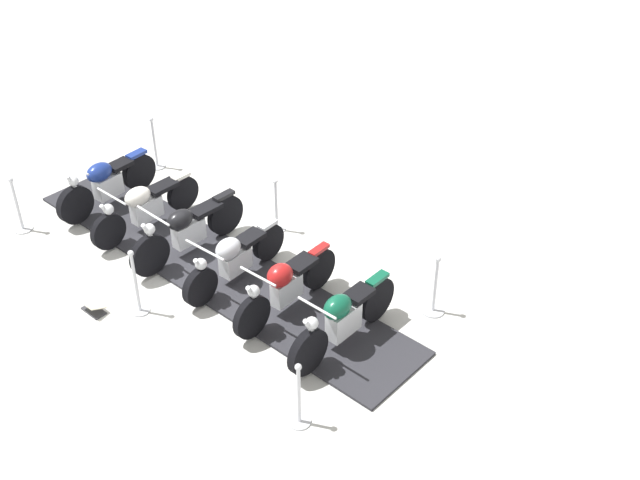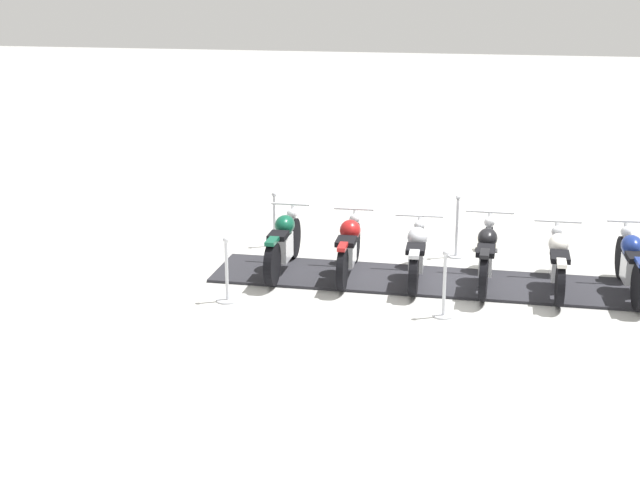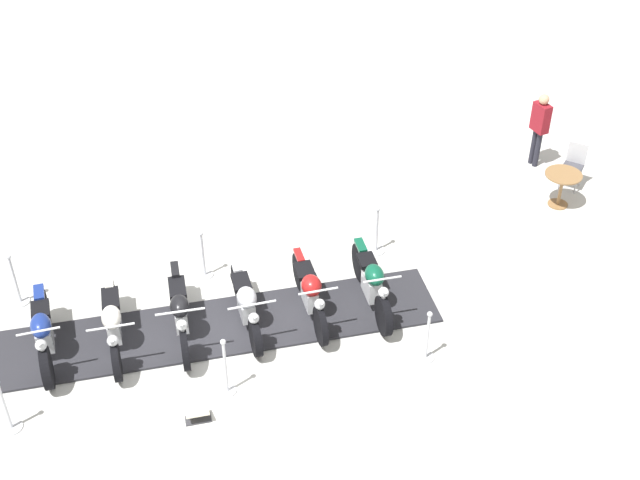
# 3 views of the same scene
# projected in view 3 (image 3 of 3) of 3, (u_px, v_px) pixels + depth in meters

# --- Properties ---
(ground_plane) EXTENTS (80.00, 80.00, 0.00)m
(ground_plane) POSITION_uv_depth(u_px,v_px,m) (216.00, 329.00, 14.54)
(ground_plane) COLOR silver
(display_platform) EXTENTS (1.54, 7.74, 0.05)m
(display_platform) POSITION_uv_depth(u_px,v_px,m) (215.00, 328.00, 14.53)
(display_platform) COLOR #28282D
(display_platform) RESTS_ON ground_plane
(motorcycle_navy) EXTENTS (2.13, 0.65, 1.01)m
(motorcycle_navy) POSITION_uv_depth(u_px,v_px,m) (44.00, 333.00, 13.72)
(motorcycle_navy) COLOR black
(motorcycle_navy) RESTS_ON display_platform
(motorcycle_cream) EXTENTS (2.24, 0.74, 0.94)m
(motorcycle_cream) POSITION_uv_depth(u_px,v_px,m) (113.00, 323.00, 13.92)
(motorcycle_cream) COLOR black
(motorcycle_cream) RESTS_ON display_platform
(motorcycle_black) EXTENTS (2.29, 0.78, 1.04)m
(motorcycle_black) POSITION_uv_depth(u_px,v_px,m) (180.00, 312.00, 14.11)
(motorcycle_black) COLOR black
(motorcycle_black) RESTS_ON display_platform
(motorcycle_chrome) EXTENTS (2.14, 0.79, 0.92)m
(motorcycle_chrome) POSITION_uv_depth(u_px,v_px,m) (246.00, 304.00, 14.33)
(motorcycle_chrome) COLOR black
(motorcycle_chrome) RESTS_ON display_platform
(motorcycle_maroon) EXTENTS (2.15, 0.67, 0.98)m
(motorcycle_maroon) POSITION_uv_depth(u_px,v_px,m) (310.00, 293.00, 14.50)
(motorcycle_maroon) COLOR black
(motorcycle_maroon) RESTS_ON display_platform
(motorcycle_forest) EXTENTS (2.18, 0.66, 1.01)m
(motorcycle_forest) POSITION_uv_depth(u_px,v_px,m) (372.00, 283.00, 14.70)
(motorcycle_forest) COLOR black
(motorcycle_forest) RESTS_ON display_platform
(stanchion_right_mid) EXTENTS (0.29, 0.29, 1.12)m
(stanchion_right_mid) POSITION_uv_depth(u_px,v_px,m) (226.00, 373.00, 13.16)
(stanchion_right_mid) COLOR silver
(stanchion_right_mid) RESTS_ON ground_plane
(stanchion_left_front) EXTENTS (0.31, 0.31, 1.07)m
(stanchion_left_front) POSITION_uv_depth(u_px,v_px,m) (17.00, 287.00, 14.88)
(stanchion_left_front) COLOR silver
(stanchion_left_front) RESTS_ON ground_plane
(stanchion_right_rear) EXTENTS (0.30, 0.30, 1.01)m
(stanchion_right_rear) POSITION_uv_depth(u_px,v_px,m) (427.00, 342.00, 13.78)
(stanchion_right_rear) COLOR silver
(stanchion_right_rear) RESTS_ON ground_plane
(stanchion_left_mid) EXTENTS (0.30, 0.30, 1.01)m
(stanchion_left_mid) POSITION_uv_depth(u_px,v_px,m) (204.00, 261.00, 15.47)
(stanchion_left_mid) COLOR silver
(stanchion_left_mid) RESTS_ON ground_plane
(stanchion_right_front) EXTENTS (0.33, 0.33, 1.04)m
(stanchion_right_front) POSITION_uv_depth(u_px,v_px,m) (7.00, 413.00, 12.61)
(stanchion_right_front) COLOR silver
(stanchion_right_front) RESTS_ON ground_plane
(stanchion_left_rear) EXTENTS (0.35, 0.35, 1.02)m
(stanchion_left_rear) POSITION_uv_depth(u_px,v_px,m) (377.00, 238.00, 16.09)
(stanchion_left_rear) COLOR silver
(stanchion_left_rear) RESTS_ON ground_plane
(info_placard) EXTENTS (0.26, 0.40, 0.21)m
(info_placard) POSITION_uv_depth(u_px,v_px,m) (198.00, 416.00, 12.90)
(info_placard) COLOR #333338
(info_placard) RESTS_ON ground_plane
(cafe_table) EXTENTS (0.75, 0.75, 0.75)m
(cafe_table) POSITION_uv_depth(u_px,v_px,m) (562.00, 182.00, 17.16)
(cafe_table) COLOR olive
(cafe_table) RESTS_ON ground_plane
(cafe_chair_near_table) EXTENTS (0.57, 0.57, 0.98)m
(cafe_chair_near_table) POSITION_uv_depth(u_px,v_px,m) (574.00, 163.00, 17.73)
(cafe_chair_near_table) COLOR #B7B7BC
(cafe_chair_near_table) RESTS_ON ground_plane
(bystander_person) EXTENTS (0.44, 0.30, 1.70)m
(bystander_person) POSITION_uv_depth(u_px,v_px,m) (540.00, 124.00, 18.13)
(bystander_person) COLOR #23232D
(bystander_person) RESTS_ON ground_plane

